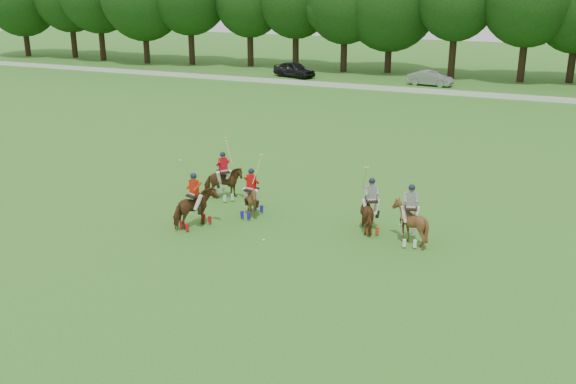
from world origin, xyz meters
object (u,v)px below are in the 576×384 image
at_px(car_mid, 430,78).
at_px(polo_stripe_b, 410,222).
at_px(car_left, 294,69).
at_px(polo_red_a, 195,208).
at_px(polo_red_b, 224,182).
at_px(polo_ball, 264,240).
at_px(polo_red_c, 252,200).
at_px(polo_stripe_a, 371,212).

relative_size(car_mid, polo_stripe_b, 1.77).
relative_size(car_left, polo_red_a, 1.63).
relative_size(car_mid, polo_red_b, 1.50).
bearing_deg(polo_ball, car_left, 110.98).
bearing_deg(polo_red_c, polo_red_b, 144.74).
distance_m(car_left, polo_red_a, 41.93).
distance_m(polo_red_c, polo_stripe_b, 6.82).
relative_size(polo_red_b, polo_stripe_a, 1.01).
bearing_deg(polo_ball, car_mid, 92.25).
xyz_separation_m(car_mid, polo_stripe_b, (6.77, -38.28, 0.16)).
xyz_separation_m(polo_red_c, polo_stripe_a, (5.11, 0.39, 0.05)).
bearing_deg(polo_stripe_b, car_mid, 100.03).
height_order(polo_red_c, polo_stripe_b, polo_red_c).
xyz_separation_m(polo_red_a, polo_red_b, (-0.63, 3.58, -0.04)).
xyz_separation_m(car_mid, polo_red_a, (-1.61, -40.09, 0.15)).
xyz_separation_m(polo_red_c, polo_stripe_b, (6.82, -0.22, 0.10)).
height_order(polo_red_a, polo_red_c, polo_red_a).
height_order(car_left, polo_red_a, polo_red_a).
xyz_separation_m(car_left, polo_stripe_b, (20.66, -38.28, 0.06)).
xyz_separation_m(polo_red_c, polo_ball, (1.63, -2.29, -0.70)).
bearing_deg(polo_red_c, polo_ball, -54.53).
distance_m(polo_red_b, polo_stripe_a, 7.39).
height_order(car_mid, polo_stripe_a, polo_stripe_a).
xyz_separation_m(polo_stripe_b, polo_ball, (-5.19, -2.06, -0.80)).
xyz_separation_m(car_left, polo_red_b, (11.66, -36.51, 0.00)).
bearing_deg(polo_ball, polo_red_b, 134.87).
bearing_deg(car_mid, car_left, 96.60).
distance_m(polo_red_a, polo_red_b, 3.63).
distance_m(polo_red_b, polo_ball, 5.46).
distance_m(car_mid, polo_red_a, 40.12).
xyz_separation_m(polo_red_a, polo_stripe_a, (6.67, 2.42, -0.04)).
distance_m(car_left, car_mid, 13.89).
height_order(polo_red_a, polo_stripe_a, polo_red_a).
distance_m(car_left, polo_stripe_b, 43.50).
relative_size(car_mid, polo_red_c, 1.56).
relative_size(polo_red_a, polo_red_c, 1.06).
height_order(polo_red_c, polo_ball, polo_red_c).
bearing_deg(car_mid, polo_red_a, -175.70).
bearing_deg(car_left, polo_stripe_a, -134.61).
height_order(car_mid, polo_stripe_b, polo_stripe_b).
distance_m(car_mid, polo_ball, 40.38).
height_order(car_mid, polo_red_c, polo_red_c).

